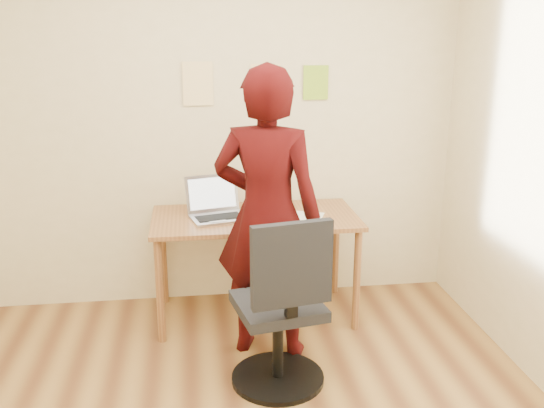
{
  "coord_description": "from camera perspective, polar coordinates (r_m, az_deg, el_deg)",
  "views": [
    {
      "loc": [
        -0.17,
        -2.55,
        2.0
      ],
      "look_at": [
        0.3,
        0.95,
        0.95
      ],
      "focal_mm": 40.0,
      "sensor_mm": 36.0,
      "label": 1
    }
  ],
  "objects": [
    {
      "name": "laptop",
      "position": [
        4.13,
        -5.22,
        -0.49
      ],
      "size": [
        0.44,
        0.41,
        0.27
      ],
      "rotation": [
        0.0,
        0.0,
        0.24
      ],
      "color": "#ADADB4",
      "rests_on": "desk"
    },
    {
      "name": "paper_sheet",
      "position": [
        4.11,
        3.28,
        -1.31
      ],
      "size": [
        0.29,
        0.34,
        0.0
      ],
      "primitive_type": "cube",
      "rotation": [
        0.0,
        0.0,
        -0.38
      ],
      "color": "white",
      "rests_on": "desk"
    },
    {
      "name": "office_chair",
      "position": [
        3.42,
        0.94,
        -10.53
      ],
      "size": [
        0.54,
        0.55,
        1.04
      ],
      "rotation": [
        0.0,
        0.0,
        0.19
      ],
      "color": "black",
      "rests_on": "ground"
    },
    {
      "name": "desk",
      "position": [
        4.17,
        -1.6,
        -2.28
      ],
      "size": [
        1.4,
        0.7,
        0.74
      ],
      "color": "#936032",
      "rests_on": "ground"
    },
    {
      "name": "room",
      "position": [
        2.63,
        -3.69,
        2.27
      ],
      "size": [
        3.58,
        3.58,
        2.78
      ],
      "color": "brown",
      "rests_on": "ground"
    },
    {
      "name": "wall_note_right",
      "position": [
        4.39,
        4.14,
        11.33
      ],
      "size": [
        0.18,
        0.0,
        0.24
      ],
      "primitive_type": "cube",
      "color": "#90C12B",
      "rests_on": "room"
    },
    {
      "name": "phone",
      "position": [
        3.97,
        1.4,
        -1.88
      ],
      "size": [
        0.1,
        0.13,
        0.01
      ],
      "rotation": [
        0.0,
        0.0,
        0.32
      ],
      "color": "black",
      "rests_on": "desk"
    },
    {
      "name": "wall_note_left",
      "position": [
        4.3,
        -6.99,
        11.18
      ],
      "size": [
        0.21,
        0.0,
        0.3
      ],
      "primitive_type": "cube",
      "color": "#FFDD98",
      "rests_on": "room"
    },
    {
      "name": "wall_note_mid",
      "position": [
        4.34,
        -0.59,
        11.08
      ],
      "size": [
        0.21,
        0.0,
        0.3
      ],
      "primitive_type": "cube",
      "color": "#FFDD98",
      "rests_on": "room"
    },
    {
      "name": "person",
      "position": [
        3.63,
        -0.46,
        -1.06
      ],
      "size": [
        0.76,
        0.63,
        1.8
      ],
      "primitive_type": "imported",
      "rotation": [
        0.0,
        0.0,
        2.8
      ],
      "color": "#310607",
      "rests_on": "ground"
    }
  ]
}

